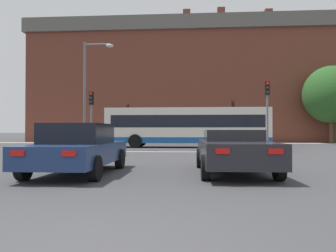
% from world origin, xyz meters
% --- Properties ---
extents(stop_line_strip, '(8.23, 0.30, 0.01)m').
position_xyz_m(stop_line_strip, '(0.00, 16.28, 0.00)').
color(stop_line_strip, silver).
rests_on(stop_line_strip, ground_plane).
extents(far_pavement, '(69.15, 2.50, 0.01)m').
position_xyz_m(far_pavement, '(0.00, 30.25, 0.01)').
color(far_pavement, gray).
rests_on(far_pavement, ground_plane).
extents(brick_civic_building, '(36.26, 15.69, 16.26)m').
position_xyz_m(brick_civic_building, '(0.01, 40.13, 7.09)').
color(brick_civic_building, brown).
rests_on(brick_civic_building, ground_plane).
extents(car_saloon_left, '(2.06, 4.53, 1.46)m').
position_xyz_m(car_saloon_left, '(-2.25, 6.12, 0.74)').
color(car_saloon_left, navy).
rests_on(car_saloon_left, ground_plane).
extents(car_roadster_right, '(2.12, 4.74, 1.27)m').
position_xyz_m(car_roadster_right, '(2.26, 6.59, 0.67)').
color(car_roadster_right, '#232328').
rests_on(car_roadster_right, ground_plane).
extents(bus_crossing_lead, '(12.09, 2.73, 2.95)m').
position_xyz_m(bus_crossing_lead, '(0.69, 21.60, 1.58)').
color(bus_crossing_lead, silver).
rests_on(bus_crossing_lead, ground_plane).
extents(traffic_light_far_right, '(0.26, 0.31, 4.31)m').
position_xyz_m(traffic_light_far_right, '(5.15, 29.68, 2.89)').
color(traffic_light_far_right, slate).
rests_on(traffic_light_far_right, ground_plane).
extents(traffic_light_near_right, '(0.26, 0.31, 4.21)m').
position_xyz_m(traffic_light_near_right, '(5.57, 16.78, 2.83)').
color(traffic_light_near_right, slate).
rests_on(traffic_light_near_right, ground_plane).
extents(traffic_light_near_left, '(0.26, 0.31, 3.68)m').
position_xyz_m(traffic_light_near_left, '(-5.17, 16.68, 2.50)').
color(traffic_light_near_left, slate).
rests_on(traffic_light_near_left, ground_plane).
extents(traffic_light_far_left, '(0.26, 0.31, 3.96)m').
position_xyz_m(traffic_light_far_left, '(-5.39, 29.37, 2.68)').
color(traffic_light_far_left, slate).
rests_on(traffic_light_far_left, ground_plane).
extents(street_lamp_junction, '(1.98, 0.36, 7.06)m').
position_xyz_m(street_lamp_junction, '(-5.61, 17.74, 4.31)').
color(street_lamp_junction, slate).
rests_on(street_lamp_junction, ground_plane).
extents(pedestrian_waiting, '(0.46, 0.37, 1.78)m').
position_xyz_m(pedestrian_waiting, '(1.89, 29.59, 1.05)').
color(pedestrian_waiting, '#333851').
rests_on(pedestrian_waiting, ground_plane).
extents(tree_by_building, '(5.46, 5.46, 7.78)m').
position_xyz_m(tree_by_building, '(15.01, 30.67, 4.91)').
color(tree_by_building, '#4C3823').
rests_on(tree_by_building, ground_plane).
extents(tree_kerbside, '(4.20, 4.20, 6.67)m').
position_xyz_m(tree_kerbside, '(15.92, 31.95, 4.45)').
color(tree_kerbside, '#4C3823').
rests_on(tree_kerbside, ground_plane).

